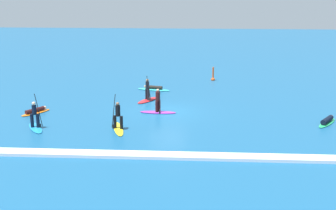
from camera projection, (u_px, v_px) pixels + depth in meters
ground_plane at (168, 112)px, 34.34m from camera, size 120.00×120.00×0.00m
surfer_on_teal_board at (154, 89)px, 41.03m from camera, size 3.01×1.45×0.39m
surfer_on_orange_board at (36, 111)px, 33.91m from camera, size 1.89×2.36×0.39m
surfer_on_yellow_board at (118, 122)px, 30.15m from camera, size 1.30×3.05×2.32m
surfer_on_green_board at (327, 121)px, 31.45m from camera, size 1.94×2.52×0.44m
surfer_on_red_board at (147, 96)px, 37.30m from camera, size 1.81×2.51×2.04m
surfer_on_purple_board at (158, 107)px, 33.93m from camera, size 2.64×0.92×1.99m
surfer_on_blue_board at (35, 122)px, 30.37m from camera, size 1.88×2.61×2.35m
marker_buoy at (213, 77)px, 44.86m from camera, size 0.37×0.37×1.38m
wave_crest at (158, 155)px, 25.55m from camera, size 24.59×0.90×0.18m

